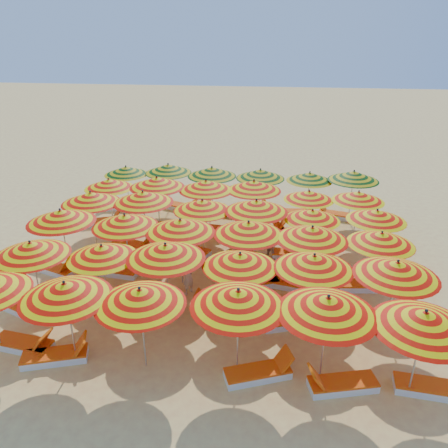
{
  "coord_description": "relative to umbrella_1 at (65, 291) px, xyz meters",
  "views": [
    {
      "loc": [
        2.05,
        -14.27,
        8.18
      ],
      "look_at": [
        0.0,
        0.5,
        1.6
      ],
      "focal_mm": 35.0,
      "sensor_mm": 36.0,
      "label": 1
    }
  ],
  "objects": [
    {
      "name": "ground",
      "position": [
        3.22,
        5.52,
        -2.19
      ],
      "size": [
        120.0,
        120.0,
        0.0
      ],
      "primitive_type": "plane",
      "color": "#F6D06D",
      "rests_on": "ground"
    },
    {
      "name": "umbrella_1",
      "position": [
        0.0,
        0.0,
        0.0
      ],
      "size": [
        2.52,
        2.52,
        2.49
      ],
      "color": "silver",
      "rests_on": "ground"
    },
    {
      "name": "umbrella_2",
      "position": [
        1.94,
        0.04,
        -0.03
      ],
      "size": [
        3.04,
        3.04,
        2.45
      ],
      "color": "silver",
      "rests_on": "ground"
    },
    {
      "name": "umbrella_3",
      "position": [
        4.38,
        0.19,
        0.04
      ],
      "size": [
        2.99,
        2.99,
        2.54
      ],
      "color": "silver",
      "rests_on": "ground"
    },
    {
      "name": "umbrella_4",
      "position": [
        6.51,
        0.14,
        0.07
      ],
      "size": [
        2.94,
        2.94,
        2.57
      ],
      "color": "silver",
      "rests_on": "ground"
    },
    {
      "name": "umbrella_5",
      "position": [
        8.63,
        -0.09,
        0.03
      ],
      "size": [
        2.86,
        2.86,
        2.52
      ],
      "color": "silver",
      "rests_on": "ground"
    },
    {
      "name": "umbrella_6",
      "position": [
        -2.15,
        2.11,
        -0.04
      ],
      "size": [
        2.97,
        2.97,
        2.45
      ],
      "color": "silver",
      "rests_on": "ground"
    },
    {
      "name": "umbrella_7",
      "position": [
        -0.05,
        2.45,
        -0.16
      ],
      "size": [
        2.47,
        2.47,
        2.31
      ],
      "color": "silver",
      "rests_on": "ground"
    },
    {
      "name": "umbrella_8",
      "position": [
        1.97,
        2.4,
        0.02
      ],
      "size": [
        2.53,
        2.53,
        2.51
      ],
      "color": "silver",
      "rests_on": "ground"
    },
    {
      "name": "umbrella_9",
      "position": [
        4.19,
        2.4,
        -0.11
      ],
      "size": [
        2.83,
        2.83,
        2.37
      ],
      "color": "silver",
      "rests_on": "ground"
    },
    {
      "name": "umbrella_10",
      "position": [
        6.31,
        2.47,
        -0.05
      ],
      "size": [
        3.04,
        3.04,
        2.43
      ],
      "color": "silver",
      "rests_on": "ground"
    },
    {
      "name": "umbrella_11",
      "position": [
        8.55,
        2.29,
        0.0
      ],
      "size": [
        3.09,
        3.09,
        2.49
      ],
      "color": "silver",
      "rests_on": "ground"
    },
    {
      "name": "umbrella_12",
      "position": [
        -2.37,
        4.47,
        0.05
      ],
      "size": [
        2.73,
        2.73,
        2.54
      ],
      "color": "silver",
      "rests_on": "ground"
    },
    {
      "name": "umbrella_13",
      "position": [
        -0.06,
        4.55,
        -0.03
      ],
      "size": [
        2.66,
        2.66,
        2.45
      ],
      "color": "silver",
      "rests_on": "ground"
    },
    {
      "name": "umbrella_14",
      "position": [
        1.98,
        4.29,
        0.01
      ],
      "size": [
        2.88,
        2.88,
        2.5
      ],
      "color": "silver",
      "rests_on": "ground"
    },
    {
      "name": "umbrella_15",
      "position": [
        4.26,
        4.43,
        0.01
      ],
      "size": [
        2.55,
        2.55,
        2.5
      ],
      "color": "silver",
      "rests_on": "ground"
    },
    {
      "name": "umbrella_16",
      "position": [
        6.33,
        4.29,
        0.01
      ],
      "size": [
        3.04,
        3.04,
        2.5
      ],
      "color": "silver",
      "rests_on": "ground"
    },
    {
      "name": "umbrella_17",
      "position": [
        8.57,
        4.56,
        -0.15
      ],
      "size": [
        2.19,
        2.19,
        2.32
      ],
      "color": "silver",
      "rests_on": "ground"
    },
    {
      "name": "umbrella_18",
      "position": [
        -2.17,
        6.53,
        -0.01
      ],
      "size": [
        2.79,
        2.79,
        2.47
      ],
      "color": "silver",
      "rests_on": "ground"
    },
    {
      "name": "umbrella_19",
      "position": [
        -0.1,
        6.77,
        0.03
      ],
      "size": [
        2.79,
        2.79,
        2.53
      ],
      "color": "silver",
      "rests_on": "ground"
    },
    {
      "name": "umbrella_20",
      "position": [
        2.31,
        6.54,
        -0.1
      ],
      "size": [
        2.86,
        2.86,
        2.38
      ],
      "color": "silver",
      "rests_on": "ground"
    },
    {
      "name": "umbrella_21",
      "position": [
        4.38,
        6.43,
        0.03
      ],
      "size": [
        3.17,
        3.17,
        2.52
      ],
      "color": "silver",
      "rests_on": "ground"
    },
    {
      "name": "umbrella_22",
      "position": [
        6.47,
        6.5,
        -0.25
      ],
      "size": [
        2.76,
        2.76,
        2.21
      ],
      "color": "silver",
      "rests_on": "ground"
    },
    {
      "name": "umbrella_23",
      "position": [
        8.78,
        6.59,
        -0.16
      ],
      "size": [
        2.69,
        2.69,
        2.31
      ],
      "color": "silver",
      "rests_on": "ground"
    },
    {
      "name": "umbrella_24",
      "position": [
        -2.32,
        8.77,
        -0.17
      ],
      "size": [
        2.74,
        2.74,
        2.29
      ],
      "color": "silver",
      "rests_on": "ground"
    },
    {
      "name": "umbrella_25",
      "position": [
        -0.07,
        8.63,
        0.04
      ],
      "size": [
        2.58,
        2.58,
        2.53
      ],
      "color": "silver",
      "rests_on": "ground"
    },
    {
      "name": "umbrella_26",
      "position": [
        2.08,
        8.63,
        -0.01
      ],
      "size": [
        2.43,
        2.43,
        2.48
      ],
      "color": "silver",
      "rests_on": "ground"
    },
    {
      "name": "umbrella_27",
      "position": [
        4.11,
        8.9,
        -0.01
      ],
      "size": [
        2.61,
        2.61,
        2.48
      ],
      "color": "silver",
      "rests_on": "ground"
    },
    {
      "name": "umbrella_28",
      "position": [
        6.42,
        8.65,
        -0.25
      ],
      "size": [
        2.5,
        2.5,
        2.21
      ],
      "color": "silver",
      "rests_on": "ground"
    },
    {
      "name": "umbrella_29",
      "position": [
        8.42,
        8.67,
        -0.2
      ],
      "size": [
        2.69,
        2.69,
        2.26
      ],
      "color": "silver",
      "rests_on": "ground"
    },
    {
      "name": "umbrella_30",
      "position": [
        -2.29,
        10.91,
        -0.21
      ],
      "size": [
        2.2,
        2.2,
        2.25
      ],
      "color": "silver",
      "rests_on": "ground"
    },
    {
      "name": "umbrella_31",
      "position": [
        -0.22,
        11.11,
        -0.09
      ],
      "size": [
        2.95,
        2.95,
        2.39
      ],
      "color": "silver",
      "rests_on": "ground"
    },
    {
      "name": "umbrella_32",
      "position": [
        1.99,
        10.73,
        -0.04
      ],
      "size": [
        2.75,
        2.75,
        2.45
      ],
      "color": "silver",
      "rests_on": "ground"
    },
    {
      "name": "umbrella_33",
      "position": [
        4.27,
        10.81,
        -0.08
      ],
      "size": [
        2.53,
        2.53,
        2.4
      ],
      "color": "silver",
      "rests_on": "ground"
    },
    {
      "name": "umbrella_34",
      "position": [
        6.54,
        11.08,
        -0.2
      ],
      "size": [
        2.78,
        2.78,
        2.27
      ],
      "color": "silver",
      "rests_on": "ground"
    },
    {
      "name": "umbrella_35",
      "position": [
        8.51,
        10.97,
        -0.03
      ],
      "size": [
        2.41,
        2.41,
        2.45
      ],
      "color": "silver",
      "rests_on": "ground"
    },
    {
      "name": "lounger_0",
      "position": [
        -1.64,
        0.22,
        -2.04
      ],
      "size": [
        1.79,
        0.8,
        0.69
      ],
      "rotation": [
        0.0,
        0.0,
        -0.13
      ],
      "color": "white",
      "rests_on": "ground"
    },
    {
      "name": "lounger_1",
      "position": [
        -0.5,
        -0.11,
        -2.04
      ],
      "size": [
        1.83,
        1.11,
        0.69
      ],
      "rotation": [
        0.0,
        0.0,
        0.33
      ],
      "color": "white",
      "rests_on": "ground"
    },
    {
      "name": "lounger_2",
      "position": [
        4.97,
        0.01,
        -2.04
      ],
      "size": [
        1.82,
        1.19,
        0.69
      ],
      "rotation": [
        0.0,
        0.0,
        0.38
      ],
      "color": "white",
      "rests_on": "ground"
    },
    {
      "name": "lounger_3",
      "position": [
        7.01,
        -0.11,
        -2.04
      ],
      "size": [
        1.82,
        1.03,
        0.69
      ],
      "rotation": [
        0.0,
        0.0,
        3.41
      ],
      "color": "white",
      "rests_on": "ground"
    },
    {
      "name": "lounger_4",
      "position": [
        9.23,
        0.07,
        -2.04
      ],
      "size": [
        1.78,
        0.73,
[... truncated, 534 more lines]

